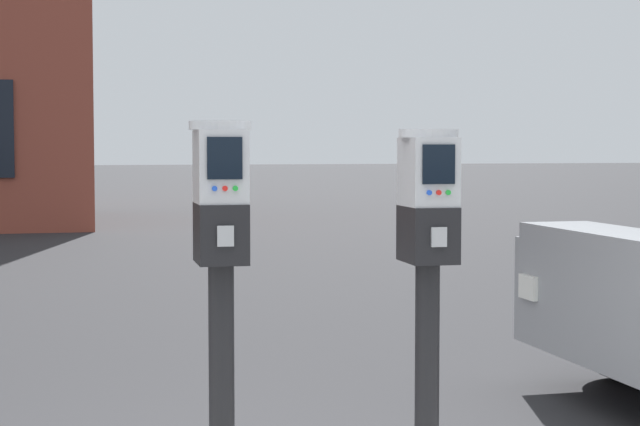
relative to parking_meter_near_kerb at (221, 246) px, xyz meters
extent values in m
cylinder|color=black|center=(0.00, 0.00, -0.51)|extent=(0.09, 0.09, 0.90)
cube|color=black|center=(0.00, 0.00, 0.04)|extent=(0.18, 0.24, 0.21)
cube|color=#A5A8AD|center=(0.00, -0.13, 0.04)|extent=(0.06, 0.01, 0.07)
cube|color=#B7BABF|center=(0.00, 0.00, 0.27)|extent=(0.18, 0.23, 0.25)
cube|color=black|center=(0.00, -0.12, 0.30)|extent=(0.12, 0.01, 0.14)
cylinder|color=blue|center=(-0.04, -0.12, 0.20)|extent=(0.02, 0.01, 0.02)
cylinder|color=red|center=(0.00, -0.12, 0.20)|extent=(0.02, 0.01, 0.02)
cylinder|color=green|center=(0.03, -0.12, 0.20)|extent=(0.02, 0.01, 0.02)
cylinder|color=#B7BABF|center=(0.00, 0.00, 0.42)|extent=(0.22, 0.22, 0.03)
cylinder|color=black|center=(0.76, 0.00, -0.52)|extent=(0.09, 0.09, 0.88)
cube|color=black|center=(0.76, 0.00, 0.02)|extent=(0.18, 0.24, 0.20)
cube|color=#A5A8AD|center=(0.76, -0.13, 0.02)|extent=(0.06, 0.01, 0.07)
cube|color=#B7BABF|center=(0.76, 0.00, 0.25)|extent=(0.18, 0.23, 0.25)
cube|color=black|center=(0.76, -0.12, 0.28)|extent=(0.12, 0.01, 0.14)
cylinder|color=blue|center=(0.72, -0.12, 0.18)|extent=(0.02, 0.01, 0.02)
cylinder|color=red|center=(0.76, -0.12, 0.18)|extent=(0.02, 0.01, 0.02)
cylinder|color=green|center=(0.79, -0.12, 0.18)|extent=(0.02, 0.01, 0.02)
cylinder|color=#B7BABF|center=(0.76, 0.00, 0.39)|extent=(0.22, 0.22, 0.03)
cube|color=gray|center=(2.36, 1.40, -0.16)|extent=(0.45, 1.68, 0.10)
cube|color=white|center=(2.13, 2.07, -0.48)|extent=(0.04, 0.20, 0.14)
cylinder|color=black|center=(2.85, 2.22, -0.78)|extent=(0.64, 0.22, 0.64)
camera|label=1|loc=(-0.57, -3.72, 0.35)|focal=60.98mm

